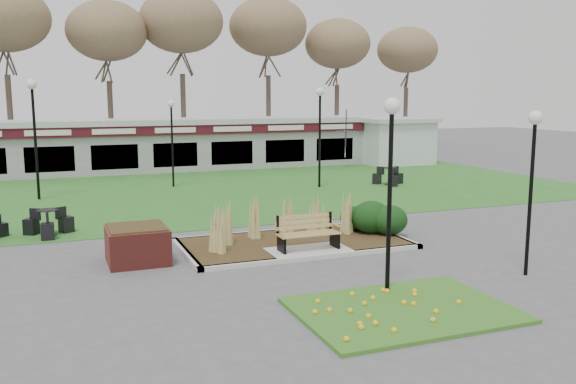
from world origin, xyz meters
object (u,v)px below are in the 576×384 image
object	(u,v)px
brick_planter	(137,244)
lamp_post_far_left	(34,112)
lamp_post_mid_right	(172,124)
bistro_set_a	(48,227)
lamp_post_near_right	(533,157)
lamp_post_far_right	(320,115)
patio_umbrella	(346,143)
park_bench	(307,232)
food_pavilion	(170,144)
lamp_post_near_left	(391,153)
bistro_set_d	(389,179)
service_hut	(396,140)

from	to	relation	value
brick_planter	lamp_post_far_left	bearing A→B (deg)	102.66
brick_planter	lamp_post_far_left	xyz separation A→B (m)	(-2.48, 11.03, 3.07)
lamp_post_mid_right	bistro_set_a	bearing A→B (deg)	-122.52
lamp_post_near_right	lamp_post_far_right	size ratio (longest dim) A/B	0.85
lamp_post_mid_right	patio_umbrella	xyz separation A→B (m)	(10.72, 3.58, -1.46)
park_bench	food_pavilion	world-z (taller)	food_pavilion
lamp_post_far_left	lamp_post_far_right	bearing A→B (deg)	-5.33
food_pavilion	patio_umbrella	world-z (taller)	food_pavilion
lamp_post_near_left	lamp_post_mid_right	xyz separation A→B (m)	(-1.38, 17.01, -0.14)
bistro_set_d	patio_umbrella	bearing A→B (deg)	81.18
park_bench	bistro_set_a	bearing A→B (deg)	143.94
park_bench	lamp_post_mid_right	size ratio (longest dim) A/B	0.42
lamp_post_far_left	bistro_set_d	size ratio (longest dim) A/B	3.26
lamp_post_mid_right	bistro_set_d	bearing A→B (deg)	-17.70
food_pavilion	park_bench	bearing A→B (deg)	-90.00
brick_planter	lamp_post_near_right	distance (m)	9.88
lamp_post_near_left	bistro_set_a	bearing A→B (deg)	128.68
patio_umbrella	lamp_post_far_left	bearing A→B (deg)	-162.95
service_hut	lamp_post_near_left	bearing A→B (deg)	-121.59
brick_planter	lamp_post_far_right	size ratio (longest dim) A/B	0.33
lamp_post_near_right	lamp_post_far_right	xyz separation A→B (m)	(1.10, 14.41, 0.49)
food_pavilion	lamp_post_far_right	xyz separation A→B (m)	(5.17, -9.05, 1.85)
food_pavilion	bistro_set_a	xyz separation A→B (m)	(-6.52, -14.96, -1.19)
food_pavilion	lamp_post_near_left	size ratio (longest dim) A/B	5.86
bistro_set_a	lamp_post_far_right	bearing A→B (deg)	26.81
service_hut	bistro_set_d	world-z (taller)	service_hut
service_hut	lamp_post_mid_right	world-z (taller)	lamp_post_mid_right
lamp_post_near_left	lamp_post_mid_right	bearing A→B (deg)	94.62
food_pavilion	lamp_post_far_right	bearing A→B (deg)	-60.29
lamp_post_far_left	patio_umbrella	size ratio (longest dim) A/B	2.11
lamp_post_mid_right	bistro_set_d	xyz separation A→B (m)	(9.68, -3.09, -2.63)
food_pavilion	service_hut	distance (m)	13.64
lamp_post_far_right	lamp_post_near_left	bearing A→B (deg)	-108.74
park_bench	food_pavilion	xyz separation A→B (m)	(0.00, 19.71, 0.89)
park_bench	lamp_post_near_right	size ratio (longest dim) A/B	0.44
bistro_set_a	lamp_post_far_left	bearing A→B (deg)	92.89
brick_planter	bistro_set_d	world-z (taller)	brick_planter
lamp_post_near_left	park_bench	bearing A→B (deg)	94.27
service_hut	lamp_post_mid_right	distance (m)	15.34
lamp_post_far_left	bistro_set_a	world-z (taller)	lamp_post_far_left
lamp_post_near_right	lamp_post_mid_right	size ratio (longest dim) A/B	0.97
lamp_post_mid_right	bistro_set_a	size ratio (longest dim) A/B	2.68
park_bench	service_hut	distance (m)	22.32
food_pavilion	lamp_post_far_left	world-z (taller)	lamp_post_far_left
brick_planter	lamp_post_far_right	xyz separation A→B (m)	(9.57, 9.91, 2.85)
park_bench	lamp_post_mid_right	xyz separation A→B (m)	(-1.10, 13.26, 2.33)
brick_planter	food_pavilion	xyz separation A→B (m)	(4.40, 18.96, 1.00)
brick_planter	lamp_post_near_right	world-z (taller)	lamp_post_near_right
lamp_post_near_left	lamp_post_far_left	size ratio (longest dim) A/B	0.86
lamp_post_far_right	lamp_post_near_right	bearing A→B (deg)	-94.35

